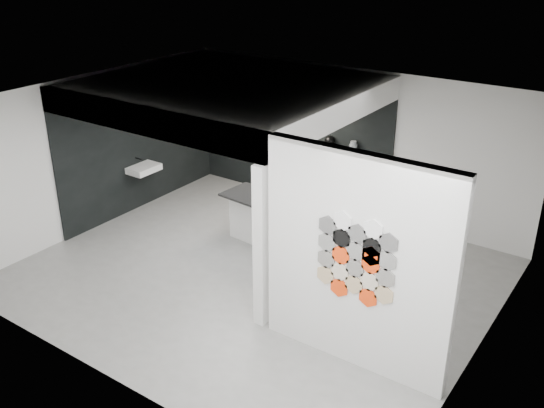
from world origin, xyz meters
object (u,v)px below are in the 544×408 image
(kettle, at_px, (330,140))
(stockpot, at_px, (245,123))
(kitchen_island, at_px, (270,220))
(glass_bowl, at_px, (353,147))
(bottle_dark, at_px, (285,131))
(utensil_cup, at_px, (258,127))
(wall_basin, at_px, (144,169))
(glass_vase, at_px, (353,145))
(partition_panel, at_px, (356,264))

(kettle, bearing_deg, stockpot, -160.41)
(kitchen_island, xyz_separation_m, glass_bowl, (0.59, 1.86, 0.93))
(bottle_dark, distance_m, utensil_cup, 0.66)
(bottle_dark, xyz_separation_m, utensil_cup, (-0.66, 0.00, -0.03))
(stockpot, bearing_deg, kitchen_island, -44.16)
(wall_basin, distance_m, glass_vase, 4.01)
(partition_panel, bearing_deg, glass_bowl, 118.23)
(kettle, distance_m, glass_vase, 0.49)
(stockpot, xyz_separation_m, utensil_cup, (0.32, 0.00, -0.02))
(wall_basin, xyz_separation_m, kitchen_island, (2.80, 0.21, -0.41))
(glass_bowl, height_order, bottle_dark, bottle_dark)
(bottle_dark, bearing_deg, utensil_cup, 180.00)
(utensil_cup, bearing_deg, wall_basin, -120.34)
(bottle_dark, bearing_deg, glass_vase, 0.00)
(utensil_cup, bearing_deg, stockpot, 180.00)
(kettle, xyz_separation_m, utensil_cup, (-1.69, 0.00, -0.03))
(wall_basin, height_order, utensil_cup, utensil_cup)
(glass_vase, distance_m, bottle_dark, 1.52)
(kitchen_island, relative_size, utensil_cup, 14.81)
(partition_panel, xyz_separation_m, stockpot, (-4.58, 3.87, -0.00))
(wall_basin, height_order, glass_bowl, glass_bowl)
(bottle_dark, bearing_deg, kettle, 0.00)
(glass_vase, distance_m, utensil_cup, 2.18)
(utensil_cup, bearing_deg, bottle_dark, 0.00)
(kettle, relative_size, bottle_dark, 1.21)
(stockpot, xyz_separation_m, kettle, (2.01, 0.00, 0.01))
(partition_panel, height_order, bottle_dark, partition_panel)
(glass_vase, height_order, utensil_cup, glass_vase)
(glass_bowl, distance_m, bottle_dark, 1.52)
(kitchen_island, relative_size, glass_bowl, 11.33)
(stockpot, distance_m, utensil_cup, 0.33)
(kettle, relative_size, utensil_cup, 1.79)
(kitchen_island, bearing_deg, bottle_dark, 121.80)
(stockpot, distance_m, glass_bowl, 2.51)
(kitchen_island, height_order, utensil_cup, utensil_cup)
(partition_panel, relative_size, glass_bowl, 18.88)
(partition_panel, relative_size, glass_vase, 17.41)
(bottle_dark, bearing_deg, wall_basin, -132.16)
(glass_bowl, bearing_deg, kettle, 180.00)
(kitchen_island, height_order, stockpot, stockpot)
(kitchen_island, bearing_deg, wall_basin, -170.57)
(bottle_dark, bearing_deg, glass_bowl, 0.00)
(stockpot, distance_m, glass_vase, 2.51)
(partition_panel, bearing_deg, bottle_dark, 132.93)
(wall_basin, relative_size, stockpot, 3.10)
(stockpot, height_order, kettle, kettle)
(glass_vase, bearing_deg, kettle, 180.00)
(partition_panel, xyz_separation_m, utensil_cup, (-4.26, 3.87, -0.02))
(utensil_cup, bearing_deg, kettle, 0.00)
(wall_basin, distance_m, kettle, 3.60)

